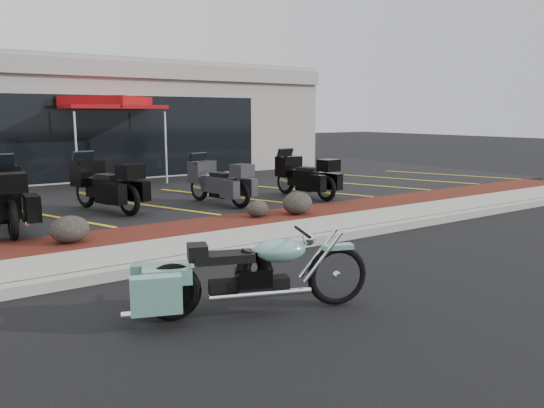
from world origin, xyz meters
TOP-DOWN VIEW (x-y plane):
  - ground at (0.00, 0.00)m, footprint 90.00×90.00m
  - curb at (0.00, 0.90)m, footprint 24.00×0.25m
  - sidewalk at (0.00, 1.60)m, footprint 24.00×1.20m
  - mulch_bed at (0.00, 2.80)m, footprint 24.00×1.20m
  - upper_lot at (0.00, 8.20)m, footprint 26.00×9.60m
  - dealership_building at (0.00, 14.47)m, footprint 18.00×8.16m
  - boulder_left at (-2.33, 2.70)m, footprint 0.62×0.52m
  - boulder_mid at (1.37, 2.85)m, footprint 0.47×0.39m
  - boulder_right at (2.23, 2.64)m, footprint 0.65×0.55m
  - hero_cruiser at (-0.36, -1.59)m, footprint 2.76×1.57m
  - touring_black_front at (-2.98, 5.10)m, footprint 0.97×2.33m
  - touring_black_mid at (-1.19, 5.97)m, footprint 1.45×2.34m
  - touring_grey at (1.33, 5.39)m, footprint 1.16×2.12m
  - touring_black_rear at (3.69, 5.11)m, footprint 0.97×2.13m
  - traffic_cone at (0.02, 8.03)m, footprint 0.42×0.42m
  - popup_canopy at (0.70, 10.25)m, footprint 2.90×2.90m

SIDE VIEW (x-z plane):
  - ground at x=0.00m, z-range 0.00..0.00m
  - curb at x=0.00m, z-range 0.00..0.15m
  - sidewalk at x=0.00m, z-range 0.00..0.15m
  - upper_lot at x=0.00m, z-range 0.00..0.15m
  - mulch_bed at x=0.00m, z-range 0.00..0.16m
  - boulder_mid at x=1.37m, z-range 0.16..0.50m
  - boulder_left at x=-2.33m, z-range 0.16..0.60m
  - boulder_right at x=2.23m, z-range 0.16..0.62m
  - traffic_cone at x=0.02m, z-range 0.15..0.66m
  - hero_cruiser at x=-0.36m, z-range 0.00..0.95m
  - touring_grey at x=1.33m, z-range 0.15..1.32m
  - touring_black_rear at x=3.69m, z-range 0.15..1.35m
  - touring_black_mid at x=-1.19m, z-range 0.15..1.42m
  - touring_black_front at x=-2.98m, z-range 0.15..1.49m
  - dealership_building at x=0.00m, z-range 0.01..4.01m
  - popup_canopy at x=0.70m, z-range 1.21..3.81m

